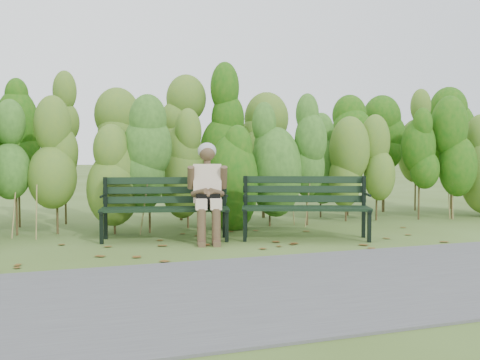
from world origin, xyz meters
name	(u,v)px	position (x,y,z in m)	size (l,w,h in m)	color
ground	(250,243)	(0.00, 0.00, 0.00)	(80.00, 80.00, 0.00)	#40571D
footpath	(340,283)	(0.00, -2.20, 0.01)	(60.00, 2.50, 0.01)	#474749
hedge_band	(207,142)	(0.00, 1.86, 1.26)	(11.04, 1.67, 2.42)	#47381E
leaf_litter	(236,244)	(-0.19, -0.03, 0.00)	(5.83, 2.17, 0.01)	brown
bench_left	(165,203)	(-0.91, 0.60, 0.47)	(1.65, 0.87, 0.79)	black
bench_right	(305,202)	(0.79, 0.09, 0.47)	(1.67, 1.06, 0.80)	black
seated_woman	(208,186)	(-0.44, 0.32, 0.68)	(0.53, 0.77, 1.22)	beige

